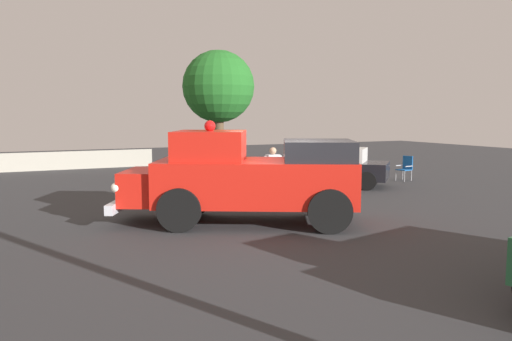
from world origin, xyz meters
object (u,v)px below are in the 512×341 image
Objects in this scene: lawn_chair_spare at (406,166)px; lawn_chair_near_truck at (252,181)px; vintage_fire_truck at (247,176)px; classic_hot_rod at (331,166)px; lawn_chair_by_car at (296,183)px; spectator_standing at (273,169)px; oak_tree_right at (218,87)px; spectator_seated at (251,178)px.

lawn_chair_near_truck is at bearing 10.19° from lawn_chair_spare.
vintage_fire_truck reaches higher than classic_hot_rod.
spectator_standing reaches higher than lawn_chair_by_car.
spectator_standing is 0.29× the size of oak_tree_right.
spectator_standing is at bearing 157.91° from lawn_chair_near_truck.
lawn_chair_by_car is at bearing 133.49° from lawn_chair_near_truck.
lawn_chair_near_truck and lawn_chair_spare have the same top height.
lawn_chair_spare is 0.79× the size of spectator_seated.
lawn_chair_near_truck is at bearing -22.09° from spectator_standing.
oak_tree_right is at bearing -52.60° from lawn_chair_spare.
lawn_chair_spare is (-6.64, -2.44, 0.00)m from lawn_chair_by_car.
vintage_fire_truck is 3.80m from lawn_chair_near_truck.
oak_tree_right reaches higher than vintage_fire_truck.
classic_hot_rod is at bearing -1.80° from lawn_chair_spare.
spectator_seated is at bearing -116.30° from vintage_fire_truck.
classic_hot_rod is 4.30m from lawn_chair_near_truck.
classic_hot_rod is 4.42m from spectator_seated.
spectator_standing is (7.03, 1.63, 0.37)m from lawn_chair_spare.
vintage_fire_truck is at bearing 72.00° from oak_tree_right.
lawn_chair_near_truck is 0.17m from spectator_seated.
vintage_fire_truck is 3.60m from lawn_chair_by_car.
spectator_standing reaches higher than lawn_chair_spare.
lawn_chair_spare is at bearing -166.98° from spectator_standing.
spectator_seated is at bearing -41.44° from lawn_chair_by_car.
lawn_chair_by_car and lawn_chair_spare have the same top height.
vintage_fire_truck reaches higher than spectator_standing.
spectator_seated is 0.77× the size of spectator_standing.
lawn_chair_near_truck is 0.17× the size of oak_tree_right.
oak_tree_right is (5.49, -7.19, 3.45)m from lawn_chair_spare.
classic_hot_rod is 4.32× the size of lawn_chair_spare.
vintage_fire_truck is 1.43× the size of classic_hot_rod.
vintage_fire_truck is 10.50m from lawn_chair_spare.
lawn_chair_near_truck is 7.78m from lawn_chair_spare.
spectator_seated is at bearing 40.45° from lawn_chair_near_truck.
lawn_chair_by_car is 1.49m from spectator_seated.
oak_tree_right is at bearing -108.00° from vintage_fire_truck.
oak_tree_right is (-3.87, -11.90, 2.85)m from vintage_fire_truck.
lawn_chair_near_truck is (4.03, 1.49, -0.16)m from classic_hot_rod.
spectator_seated is at bearing -12.99° from spectator_standing.
vintage_fire_truck is 1.07× the size of oak_tree_right.
vintage_fire_truck is 4.87× the size of spectator_seated.
classic_hot_rod is 4.32× the size of lawn_chair_near_truck.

